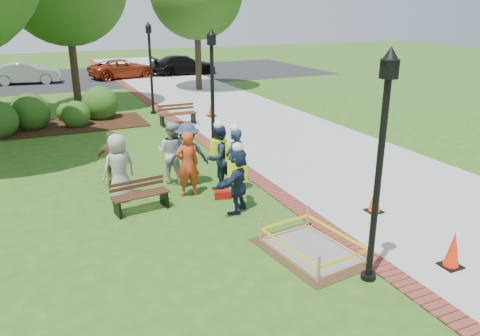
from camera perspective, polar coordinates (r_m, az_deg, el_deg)
name	(u,v)px	position (r m, az deg, el deg)	size (l,w,h in m)	color
ground	(242,226)	(11.00, 0.21, -7.14)	(100.00, 100.00, 0.00)	#285116
sidewalk	(250,119)	(21.60, 1.25, 6.02)	(6.00, 60.00, 0.02)	#9E9E99
brick_edging	(182,126)	(20.44, -7.03, 5.15)	(0.50, 60.00, 0.03)	maroon
mulch_bed	(62,126)	(21.55, -20.85, 4.78)	(7.00, 3.00, 0.05)	#381E0F
parking_lot	(88,78)	(36.54, -17.99, 10.43)	(36.00, 12.00, 0.01)	black
wet_concrete_pad	(312,242)	(9.94, 8.82, -8.86)	(1.97, 2.49, 0.55)	#47331E
bench_near	(141,202)	(11.98, -11.98, -4.02)	(1.47, 0.66, 0.77)	#4F291B
bench_far	(178,118)	(20.61, -7.60, 6.00)	(1.63, 0.56, 0.88)	brown
cone_front	(453,251)	(10.10, 24.52, -9.16)	(0.39, 0.39, 0.76)	black
cone_back	(375,199)	(12.05, 16.15, -3.66)	(0.38, 0.38, 0.74)	black
cone_far	(212,108)	(22.04, -3.48, 7.26)	(0.41, 0.41, 0.80)	black
toolbox	(222,195)	(12.53, -2.15, -3.25)	(0.42, 0.23, 0.21)	#9B100B
lamp_near	(381,153)	(8.37, 16.79, 1.77)	(0.28, 0.28, 4.26)	black
lamp_mid	(212,86)	(15.16, -3.40, 9.97)	(0.28, 0.28, 4.26)	black
lamp_far	(150,61)	(22.75, -10.87, 12.67)	(0.28, 0.28, 4.26)	black
shrub_a	(0,137)	(20.85, -27.18, 3.41)	(1.54, 1.54, 1.54)	#254E16
shrub_b	(33,128)	(21.72, -23.97, 4.43)	(1.62, 1.62, 1.62)	#254E16
shrub_c	(77,126)	(21.38, -19.23, 4.80)	(1.20, 1.20, 1.20)	#254E16
shrub_d	(101,119)	(22.57, -16.56, 5.78)	(1.62, 1.62, 1.62)	#254E16
shrub_e	(67,120)	(22.71, -20.29, 5.47)	(0.87, 0.87, 0.87)	#254E16
casual_person_a	(119,168)	(12.55, -14.54, 0.03)	(0.65, 0.51, 1.80)	#9D9D9D
casual_person_b	(188,164)	(12.54, -6.41, 0.45)	(0.58, 0.39, 1.77)	red
casual_person_c	(172,153)	(13.54, -8.26, 1.87)	(0.68, 0.66, 1.81)	silver
casual_person_d	(113,160)	(13.52, -15.23, 0.93)	(0.58, 0.44, 1.62)	brown
casual_person_e	(188,155)	(13.23, -6.39, 1.59)	(0.64, 0.46, 1.83)	#2F3652
hivis_worker_a	(237,178)	(11.46, -0.32, -1.17)	(0.61, 0.61, 1.79)	#1A1C45
hivis_worker_b	(235,159)	(12.69, -0.67, 1.14)	(0.68, 0.59, 1.94)	#182240
hivis_worker_c	(219,155)	(13.01, -2.62, 1.59)	(0.68, 0.59, 1.94)	#16173A
parked_car_b	(28,84)	(34.95, -24.41, 9.33)	(4.72, 2.05, 1.54)	#ADADB2
parked_car_c	(124,78)	(35.74, -13.99, 10.61)	(4.46, 1.94, 1.45)	#9F3014
parked_car_d	(184,74)	(36.80, -6.83, 11.26)	(4.77, 2.08, 1.56)	black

